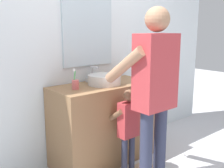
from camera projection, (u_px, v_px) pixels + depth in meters
back_wall at (86, 41)px, 3.14m from camera, size 4.40×0.10×2.70m
vanity_cabinet at (103, 123)px, 3.09m from camera, size 1.17×0.54×0.90m
sink_basin at (104, 79)px, 2.97m from camera, size 0.36×0.36×0.11m
faucet at (92, 75)px, 3.13m from camera, size 0.18×0.14×0.18m
toothbrush_cup at (75, 84)px, 2.75m from camera, size 0.07×0.07×0.21m
child_toddler at (128, 124)px, 2.77m from camera, size 0.28×0.28×0.91m
adult_parent at (154, 83)px, 2.47m from camera, size 0.52×0.55×1.69m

